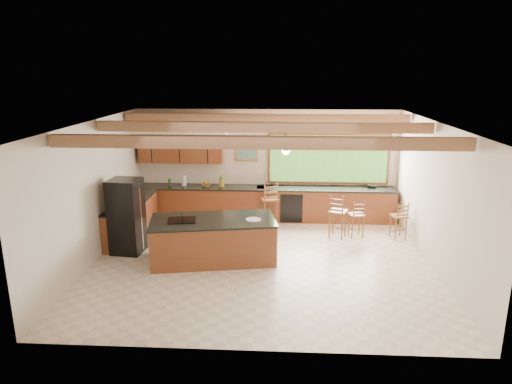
{
  "coord_description": "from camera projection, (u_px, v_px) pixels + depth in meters",
  "views": [
    {
      "loc": [
        0.39,
        -9.16,
        4.05
      ],
      "look_at": [
        -0.16,
        0.8,
        1.35
      ],
      "focal_mm": 32.0,
      "sensor_mm": 36.0,
      "label": 1
    }
  ],
  "objects": [
    {
      "name": "island",
      "position": [
        213.0,
        240.0,
        9.9
      ],
      "size": [
        2.84,
        1.69,
        0.95
      ],
      "rotation": [
        0.0,
        0.0,
        0.17
      ],
      "color": "brown",
      "rests_on": "ground"
    },
    {
      "name": "ground",
      "position": [
        261.0,
        262.0,
        9.91
      ],
      "size": [
        7.2,
        7.2,
        0.0
      ],
      "primitive_type": "plane",
      "color": "beige",
      "rests_on": "ground"
    },
    {
      "name": "bar_stool_a",
      "position": [
        269.0,
        200.0,
        12.02
      ],
      "size": [
        0.53,
        0.53,
        1.19
      ],
      "rotation": [
        0.0,
        0.0,
        0.28
      ],
      "color": "brown",
      "rests_on": "ground"
    },
    {
      "name": "room_shell",
      "position": [
        255.0,
        156.0,
        9.97
      ],
      "size": [
        7.27,
        6.54,
        3.02
      ],
      "color": "beige",
      "rests_on": "ground"
    },
    {
      "name": "refrigerator",
      "position": [
        127.0,
        216.0,
        10.24
      ],
      "size": [
        0.73,
        0.71,
        1.7
      ],
      "rotation": [
        0.0,
        0.0,
        -0.1
      ],
      "color": "black",
      "rests_on": "ground"
    },
    {
      "name": "counter_run",
      "position": [
        235.0,
        207.0,
        12.26
      ],
      "size": [
        7.12,
        3.1,
        1.27
      ],
      "color": "brown",
      "rests_on": "ground"
    },
    {
      "name": "bar_stool_d",
      "position": [
        399.0,
        217.0,
        11.08
      ],
      "size": [
        0.42,
        0.42,
        0.96
      ],
      "rotation": [
        0.0,
        0.0,
        0.26
      ],
      "color": "brown",
      "rests_on": "ground"
    },
    {
      "name": "bar_stool_b",
      "position": [
        357.0,
        216.0,
        11.17
      ],
      "size": [
        0.4,
        0.4,
        0.97
      ],
      "rotation": [
        0.0,
        0.0,
        0.18
      ],
      "color": "brown",
      "rests_on": "ground"
    },
    {
      "name": "bar_stool_c",
      "position": [
        338.0,
        213.0,
        11.13
      ],
      "size": [
        0.52,
        0.52,
        1.11
      ],
      "rotation": [
        0.0,
        0.0,
        -0.39
      ],
      "color": "brown",
      "rests_on": "ground"
    }
  ]
}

